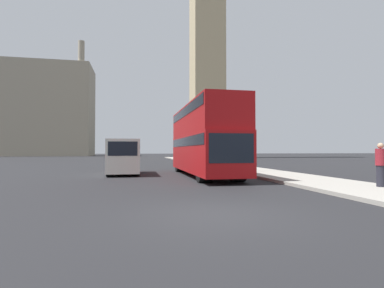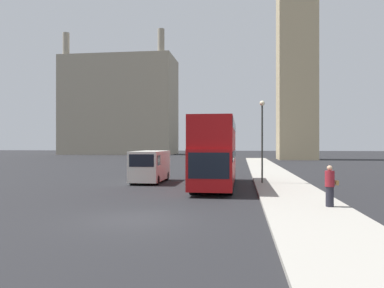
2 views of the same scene
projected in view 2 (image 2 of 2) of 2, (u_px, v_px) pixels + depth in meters
name	position (u px, v px, depth m)	size (l,w,h in m)	color
ground_plane	(133.00, 219.00, 14.16)	(300.00, 300.00, 0.00)	black
sidewalk_strip	(321.00, 222.00, 13.27)	(3.73, 120.00, 0.15)	#9E998E
building_block_distant	(120.00, 106.00, 105.99)	(30.97, 14.87, 33.11)	#9E937F
red_double_decker_bus	(216.00, 150.00, 24.94)	(2.49, 11.08, 4.45)	#A80F11
white_van	(150.00, 166.00, 27.74)	(2.07, 5.03, 2.34)	silver
pedestrian	(330.00, 186.00, 16.14)	(0.56, 0.40, 1.78)	#23232D
street_lamp	(262.00, 129.00, 26.10)	(0.36, 0.36, 5.74)	#2D332D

